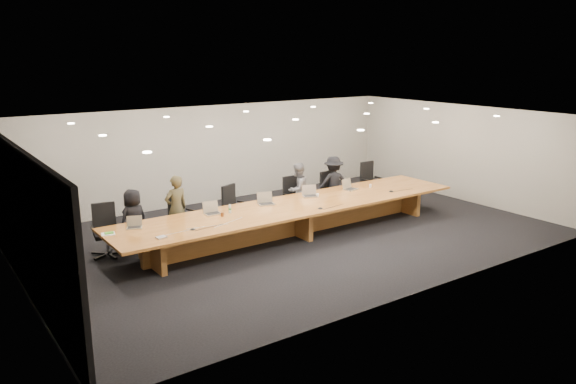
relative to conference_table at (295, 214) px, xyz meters
The scene contains 29 objects.
ground 0.52m from the conference_table, ahead, with size 12.00×12.00×0.00m, color black.
back_wall 4.10m from the conference_table, 90.00° to the left, with size 12.00×0.02×2.80m, color silver.
left_wall_panel 6.00m from the conference_table, behind, with size 0.08×7.84×2.74m, color black.
conference_table is the anchor object (origin of this frame).
chair_far_left 4.30m from the conference_table, 164.44° to the left, with size 0.59×0.59×1.16m, color black, non-canonical shape.
chair_left 2.64m from the conference_table, 150.12° to the left, with size 0.57×0.57×1.12m, color black, non-canonical shape.
chair_mid_left 1.54m from the conference_table, 126.56° to the left, with size 0.57×0.57×1.12m, color black, non-canonical shape.
chair_mid_right 1.60m from the conference_table, 54.55° to the left, with size 0.55×0.55×1.09m, color black, non-canonical shape.
chair_right 2.45m from the conference_table, 29.99° to the left, with size 0.56×0.56×1.09m, color black, non-canonical shape.
chair_far_right 3.98m from the conference_table, 19.63° to the left, with size 0.59×0.59×1.16m, color black, non-canonical shape.
person_a 3.72m from the conference_table, 160.77° to the left, with size 0.67×0.44×1.37m, color black.
person_b 2.79m from the conference_table, 153.83° to the left, with size 0.57×0.37×1.56m, color #3E3821.
person_c 1.63m from the conference_table, 51.86° to the left, with size 0.70×0.54×1.44m, color slate.
person_d 2.50m from the conference_table, 29.26° to the left, with size 0.97×0.56×1.50m, color black.
laptop_a 3.82m from the conference_table, behind, with size 0.31×0.22×0.24m, color #C1B393, non-canonical shape.
laptop_b 2.05m from the conference_table, 168.17° to the left, with size 0.36×0.26×0.28m, color #BBAB8F, non-canonical shape.
laptop_c 0.78m from the conference_table, 143.67° to the left, with size 0.37×0.27×0.29m, color tan, non-canonical shape.
laptop_d 0.95m from the conference_table, 28.76° to the left, with size 0.37×0.27×0.29m, color tan, non-canonical shape.
laptop_e 2.14m from the conference_table, 10.34° to the left, with size 0.37×0.27×0.29m, color #C0B393, non-canonical shape.
water_bottle 1.67m from the conference_table, behind, with size 0.06×0.06×0.19m, color silver.
amber_mug 1.91m from the conference_table, behind, with size 0.07×0.07×0.09m, color brown.
paper_cup_near 0.98m from the conference_table, 17.69° to the left, with size 0.07×0.07×0.08m, color white.
paper_cup_far 2.71m from the conference_table, ahead, with size 0.07×0.07×0.09m, color white.
notepad 4.37m from the conference_table, behind, with size 0.26×0.21×0.02m, color white.
lime_gadget 4.35m from the conference_table, behind, with size 0.17×0.09×0.03m, color green.
av_box 3.62m from the conference_table, behind, with size 0.19×0.15×0.03m, color #BCBCC2.
mic_left 2.88m from the conference_table, behind, with size 0.11×0.11×0.03m, color black.
mic_center 0.72m from the conference_table, 66.41° to the right, with size 0.13×0.13×0.03m, color black.
mic_right 2.82m from the conference_table, ahead, with size 0.13×0.13×0.03m, color black.
Camera 1 is at (-7.51, -10.40, 4.26)m, focal length 35.00 mm.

